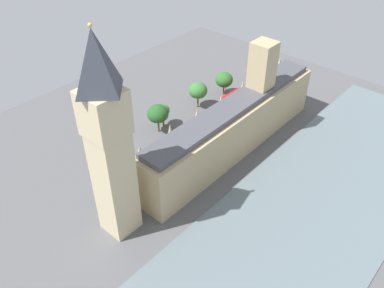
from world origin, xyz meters
name	(u,v)px	position (x,y,z in m)	size (l,w,h in m)	color
ground_plane	(226,147)	(0.00, 0.00, 0.00)	(139.94, 139.94, 0.00)	#565659
river_thames	(323,196)	(-32.37, 0.00, 0.12)	(39.09, 125.95, 0.25)	slate
parliament_building	(235,124)	(-1.99, -1.18, 8.72)	(10.57, 69.94, 30.36)	tan
clock_tower	(108,139)	(-0.06, 41.74, 26.11)	(8.25, 8.25, 50.52)	#CCBA8E
double_decker_bus_leading	(232,99)	(13.20, -20.17, 2.63)	(3.09, 10.62, 4.75)	red
car_dark_green_far_end	(217,118)	(11.10, -9.40, 0.89)	(2.06, 4.16, 1.74)	#19472D
double_decker_bus_near_tower	(198,129)	(10.24, 1.30, 2.63)	(2.68, 10.51, 4.75)	#B20C0F
car_silver_by_river_gate	(166,154)	(10.70, 15.35, 0.89)	(1.86, 4.78, 1.74)	#B7B7BC
car_yellow_cab_corner	(141,170)	(10.62, 25.38, 0.89)	(2.04, 4.13, 1.74)	gold
pedestrian_kerbside	(262,104)	(5.04, -27.11, 0.72)	(0.67, 0.66, 1.61)	#336B60
pedestrian_opposite_hall	(244,116)	(5.18, -16.53, 0.76)	(0.48, 0.59, 1.69)	#336B60
plane_tree_midblock	(158,114)	(21.28, 7.84, 6.71)	(6.77, 6.77, 9.61)	brown
plane_tree_trailing	(198,90)	(21.54, -11.69, 6.58)	(6.49, 6.49, 9.36)	brown
plane_tree_under_trees	(163,111)	(22.55, 4.42, 5.74)	(4.40, 4.40, 7.67)	brown
plane_tree_slot_10	(224,80)	(20.24, -24.62, 5.95)	(6.35, 6.35, 8.67)	brown
street_lamp_slot_11	(226,81)	(21.03, -27.11, 4.22)	(0.56, 0.56, 6.01)	black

